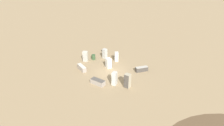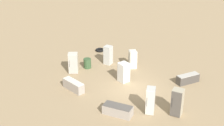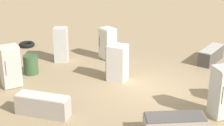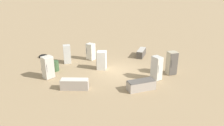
{
  "view_description": "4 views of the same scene",
  "coord_description": "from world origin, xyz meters",
  "px_view_note": "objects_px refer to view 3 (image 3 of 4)",
  "views": [
    {
      "loc": [
        1.66,
        -22.0,
        12.74
      ],
      "look_at": [
        0.21,
        -0.2,
        1.63
      ],
      "focal_mm": 28.0,
      "sensor_mm": 36.0,
      "label": 1
    },
    {
      "loc": [
        -3.53,
        -20.16,
        11.58
      ],
      "look_at": [
        -1.37,
        1.19,
        1.72
      ],
      "focal_mm": 50.0,
      "sensor_mm": 36.0,
      "label": 2
    },
    {
      "loc": [
        -8.9,
        -10.54,
        6.47
      ],
      "look_at": [
        -0.66,
        1.49,
        0.8
      ],
      "focal_mm": 60.0,
      "sensor_mm": 36.0,
      "label": 3
    },
    {
      "loc": [
        -13.06,
        -10.22,
        7.13
      ],
      "look_at": [
        -0.68,
        0.07,
        0.94
      ],
      "focal_mm": 35.0,
      "sensor_mm": 36.0,
      "label": 4
    }
  ],
  "objects_px": {
    "discarded_fridge_4": "(175,126)",
    "discarded_fridge_5": "(43,105)",
    "discarded_fridge_3": "(117,63)",
    "discarded_fridge_0": "(211,55)",
    "scrap_tire": "(27,44)",
    "discarded_fridge_7": "(61,44)",
    "rusty_barrel": "(31,65)",
    "discarded_fridge_8": "(108,43)",
    "discarded_fridge_2": "(10,66)",
    "discarded_fridge_6": "(221,92)"
  },
  "relations": [
    {
      "from": "discarded_fridge_0",
      "to": "discarded_fridge_2",
      "type": "height_order",
      "value": "discarded_fridge_2"
    },
    {
      "from": "discarded_fridge_5",
      "to": "scrap_tire",
      "type": "distance_m",
      "value": 7.82
    },
    {
      "from": "discarded_fridge_5",
      "to": "rusty_barrel",
      "type": "height_order",
      "value": "rusty_barrel"
    },
    {
      "from": "discarded_fridge_2",
      "to": "discarded_fridge_4",
      "type": "relative_size",
      "value": 0.84
    },
    {
      "from": "discarded_fridge_3",
      "to": "discarded_fridge_5",
      "type": "height_order",
      "value": "discarded_fridge_3"
    },
    {
      "from": "discarded_fridge_4",
      "to": "discarded_fridge_8",
      "type": "relative_size",
      "value": 1.33
    },
    {
      "from": "discarded_fridge_8",
      "to": "rusty_barrel",
      "type": "relative_size",
      "value": 1.82
    },
    {
      "from": "discarded_fridge_7",
      "to": "discarded_fridge_8",
      "type": "xyz_separation_m",
      "value": [
        2.02,
        -0.98,
        -0.06
      ]
    },
    {
      "from": "discarded_fridge_3",
      "to": "rusty_barrel",
      "type": "distance_m",
      "value": 3.89
    },
    {
      "from": "discarded_fridge_5",
      "to": "discarded_fridge_8",
      "type": "height_order",
      "value": "discarded_fridge_8"
    },
    {
      "from": "discarded_fridge_6",
      "to": "discarded_fridge_8",
      "type": "distance_m",
      "value": 6.96
    },
    {
      "from": "discarded_fridge_0",
      "to": "discarded_fridge_2",
      "type": "distance_m",
      "value": 9.3
    },
    {
      "from": "discarded_fridge_5",
      "to": "rusty_barrel",
      "type": "xyz_separation_m",
      "value": [
        1.14,
        3.75,
        0.05
      ]
    },
    {
      "from": "discarded_fridge_0",
      "to": "scrap_tire",
      "type": "distance_m",
      "value": 9.62
    },
    {
      "from": "discarded_fridge_0",
      "to": "discarded_fridge_8",
      "type": "height_order",
      "value": "discarded_fridge_8"
    },
    {
      "from": "discarded_fridge_4",
      "to": "discarded_fridge_5",
      "type": "height_order",
      "value": "discarded_fridge_5"
    },
    {
      "from": "discarded_fridge_4",
      "to": "discarded_fridge_6",
      "type": "relative_size",
      "value": 1.13
    },
    {
      "from": "discarded_fridge_3",
      "to": "scrap_tire",
      "type": "xyz_separation_m",
      "value": [
        -1.45,
        6.39,
        -0.67
      ]
    },
    {
      "from": "discarded_fridge_6",
      "to": "scrap_tire",
      "type": "relative_size",
      "value": 2.18
    },
    {
      "from": "discarded_fridge_8",
      "to": "scrap_tire",
      "type": "distance_m",
      "value": 4.79
    },
    {
      "from": "discarded_fridge_2",
      "to": "scrap_tire",
      "type": "bearing_deg",
      "value": -113.52
    },
    {
      "from": "discarded_fridge_4",
      "to": "discarded_fridge_5",
      "type": "bearing_deg",
      "value": -110.95
    },
    {
      "from": "rusty_barrel",
      "to": "discarded_fridge_5",
      "type": "bearing_deg",
      "value": -106.95
    },
    {
      "from": "scrap_tire",
      "to": "rusty_barrel",
      "type": "xyz_separation_m",
      "value": [
        -1.31,
        -3.67,
        0.32
      ]
    },
    {
      "from": "discarded_fridge_3",
      "to": "discarded_fridge_7",
      "type": "bearing_deg",
      "value": 71.9
    },
    {
      "from": "discarded_fridge_0",
      "to": "rusty_barrel",
      "type": "relative_size",
      "value": 2.29
    },
    {
      "from": "discarded_fridge_7",
      "to": "scrap_tire",
      "type": "height_order",
      "value": "discarded_fridge_7"
    },
    {
      "from": "discarded_fridge_2",
      "to": "discarded_fridge_4",
      "type": "bearing_deg",
      "value": 119.79
    },
    {
      "from": "scrap_tire",
      "to": "rusty_barrel",
      "type": "bearing_deg",
      "value": -109.58
    },
    {
      "from": "rusty_barrel",
      "to": "scrap_tire",
      "type": "bearing_deg",
      "value": 70.42
    },
    {
      "from": "scrap_tire",
      "to": "discarded_fridge_7",
      "type": "bearing_deg",
      "value": -79.66
    },
    {
      "from": "discarded_fridge_5",
      "to": "discarded_fridge_3",
      "type": "bearing_deg",
      "value": -23.59
    },
    {
      "from": "discarded_fridge_6",
      "to": "discarded_fridge_7",
      "type": "relative_size",
      "value": 1.09
    },
    {
      "from": "discarded_fridge_2",
      "to": "discarded_fridge_7",
      "type": "relative_size",
      "value": 1.04
    },
    {
      "from": "discarded_fridge_0",
      "to": "discarded_fridge_7",
      "type": "xyz_separation_m",
      "value": [
        -5.84,
        4.17,
        0.48
      ]
    },
    {
      "from": "discarded_fridge_3",
      "to": "discarded_fridge_0",
      "type": "bearing_deg",
      "value": -42.07
    },
    {
      "from": "discarded_fridge_3",
      "to": "scrap_tire",
      "type": "relative_size",
      "value": 1.87
    },
    {
      "from": "discarded_fridge_4",
      "to": "rusty_barrel",
      "type": "distance_m",
      "value": 7.52
    },
    {
      "from": "scrap_tire",
      "to": "rusty_barrel",
      "type": "relative_size",
      "value": 0.98
    },
    {
      "from": "discarded_fridge_2",
      "to": "discarded_fridge_5",
      "type": "xyz_separation_m",
      "value": [
        0.03,
        -2.96,
        -0.49
      ]
    },
    {
      "from": "discarded_fridge_0",
      "to": "discarded_fridge_7",
      "type": "height_order",
      "value": "discarded_fridge_7"
    },
    {
      "from": "discarded_fridge_2",
      "to": "discarded_fridge_3",
      "type": "distance_m",
      "value": 4.38
    },
    {
      "from": "discarded_fridge_6",
      "to": "discarded_fridge_7",
      "type": "xyz_separation_m",
      "value": [
        -2.04,
        7.94,
        -0.07
      ]
    },
    {
      "from": "discarded_fridge_5",
      "to": "discarded_fridge_6",
      "type": "distance_m",
      "value": 6.18
    },
    {
      "from": "discarded_fridge_4",
      "to": "discarded_fridge_8",
      "type": "height_order",
      "value": "discarded_fridge_8"
    },
    {
      "from": "discarded_fridge_5",
      "to": "rusty_barrel",
      "type": "bearing_deg",
      "value": 34.67
    },
    {
      "from": "discarded_fridge_3",
      "to": "scrap_tire",
      "type": "height_order",
      "value": "discarded_fridge_3"
    },
    {
      "from": "discarded_fridge_6",
      "to": "discarded_fridge_3",
      "type": "bearing_deg",
      "value": -57.57
    },
    {
      "from": "discarded_fridge_4",
      "to": "discarded_fridge_7",
      "type": "relative_size",
      "value": 1.23
    },
    {
      "from": "discarded_fridge_8",
      "to": "discarded_fridge_3",
      "type": "bearing_deg",
      "value": 149.94
    }
  ]
}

